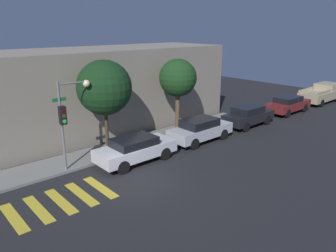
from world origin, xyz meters
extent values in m
plane|color=black|center=(0.00, 0.00, 0.00)|extent=(60.00, 60.00, 0.00)
cube|color=slate|center=(0.00, 4.35, 0.07)|extent=(26.00, 2.31, 0.14)
cube|color=gray|center=(0.00, 8.91, 2.85)|extent=(26.00, 6.00, 5.70)
cube|color=gold|center=(-5.40, 0.80, 0.00)|extent=(0.45, 2.60, 0.00)
cube|color=gold|center=(-4.44, 0.80, 0.00)|extent=(0.45, 2.60, 0.00)
cube|color=gold|center=(-3.48, 0.80, 0.00)|extent=(0.45, 2.60, 0.00)
cube|color=gold|center=(-2.52, 0.80, 0.00)|extent=(0.45, 2.60, 0.00)
cube|color=gold|center=(-1.56, 0.80, 0.00)|extent=(0.45, 2.60, 0.00)
cylinder|color=slate|center=(-2.00, 3.45, 2.33)|extent=(0.12, 0.12, 4.66)
cube|color=black|center=(-2.00, 3.24, 3.05)|extent=(0.30, 0.30, 0.90)
cylinder|color=#4C0C0C|center=(-2.00, 3.08, 3.32)|extent=(0.18, 0.02, 0.18)
cylinder|color=#593D0A|center=(-2.00, 3.08, 3.05)|extent=(0.18, 0.02, 0.18)
cylinder|color=#26E54C|center=(-2.00, 3.08, 2.78)|extent=(0.18, 0.02, 0.18)
cube|color=#19662D|center=(-2.00, 3.45, 3.79)|extent=(0.70, 0.02, 0.18)
cylinder|color=slate|center=(-1.26, 3.45, 4.51)|extent=(1.48, 0.08, 0.08)
sphere|color=#F9E5B2|center=(-0.52, 3.45, 4.41)|extent=(0.36, 0.36, 0.36)
cube|color=silver|center=(1.45, 2.10, 0.68)|extent=(4.50, 1.78, 0.65)
cube|color=black|center=(1.34, 2.10, 1.22)|extent=(2.34, 1.57, 0.43)
cylinder|color=black|center=(2.85, 2.90, 0.36)|extent=(0.72, 0.22, 0.72)
cylinder|color=black|center=(2.85, 1.30, 0.36)|extent=(0.72, 0.22, 0.72)
cylinder|color=black|center=(0.06, 2.90, 0.36)|extent=(0.72, 0.22, 0.72)
cylinder|color=black|center=(0.06, 1.30, 0.36)|extent=(0.72, 0.22, 0.72)
cube|color=#B7BABF|center=(6.57, 2.10, 0.69)|extent=(4.42, 1.72, 0.66)
cube|color=black|center=(6.46, 2.10, 1.27)|extent=(2.30, 1.52, 0.50)
cylinder|color=black|center=(7.94, 2.87, 0.36)|extent=(0.72, 0.22, 0.72)
cylinder|color=black|center=(7.94, 1.33, 0.36)|extent=(0.72, 0.22, 0.72)
cylinder|color=black|center=(5.20, 2.87, 0.36)|extent=(0.72, 0.22, 0.72)
cylinder|color=black|center=(5.20, 1.33, 0.36)|extent=(0.72, 0.22, 0.72)
cube|color=black|center=(11.75, 2.10, 0.69)|extent=(4.29, 1.72, 0.66)
cube|color=black|center=(11.64, 2.10, 1.27)|extent=(2.23, 1.51, 0.50)
cylinder|color=black|center=(13.08, 2.87, 0.36)|extent=(0.72, 0.22, 0.72)
cylinder|color=black|center=(13.08, 1.33, 0.36)|extent=(0.72, 0.22, 0.72)
cylinder|color=black|center=(10.42, 2.87, 0.36)|extent=(0.72, 0.22, 0.72)
cylinder|color=black|center=(10.42, 1.33, 0.36)|extent=(0.72, 0.22, 0.72)
cube|color=maroon|center=(17.47, 2.10, 0.68)|extent=(4.57, 1.74, 0.64)
cube|color=black|center=(17.36, 2.10, 1.23)|extent=(2.37, 1.53, 0.45)
cylinder|color=black|center=(18.89, 2.88, 0.36)|extent=(0.72, 0.22, 0.72)
cylinder|color=black|center=(18.89, 1.32, 0.36)|extent=(0.72, 0.22, 0.72)
cylinder|color=black|center=(16.06, 2.88, 0.36)|extent=(0.72, 0.22, 0.72)
cylinder|color=black|center=(16.06, 1.32, 0.36)|extent=(0.72, 0.22, 0.72)
cube|color=tan|center=(23.47, 2.10, 0.75)|extent=(5.35, 2.02, 0.79)
cube|color=tan|center=(24.94, 2.10, 1.44)|extent=(2.41, 1.85, 0.58)
cube|color=tan|center=(22.13, 2.99, 1.29)|extent=(2.68, 0.08, 0.28)
cube|color=tan|center=(22.13, 1.21, 1.29)|extent=(2.68, 0.08, 0.28)
cylinder|color=black|center=(25.13, 3.02, 0.36)|extent=(0.72, 0.22, 0.72)
cylinder|color=black|center=(21.81, 3.02, 0.36)|extent=(0.72, 0.22, 0.72)
cylinder|color=black|center=(21.81, 1.18, 0.36)|extent=(0.72, 0.22, 0.72)
cylinder|color=#42301E|center=(1.00, 4.31, 1.37)|extent=(0.20, 0.20, 2.73)
sphere|color=#143316|center=(1.00, 4.31, 3.89)|extent=(3.10, 3.10, 3.10)
cylinder|color=brown|center=(6.60, 4.31, 1.46)|extent=(0.31, 0.31, 2.93)
sphere|color=#193D19|center=(6.60, 4.31, 3.87)|extent=(2.52, 2.52, 2.52)
camera|label=1|loc=(-8.24, -11.59, 7.20)|focal=35.00mm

